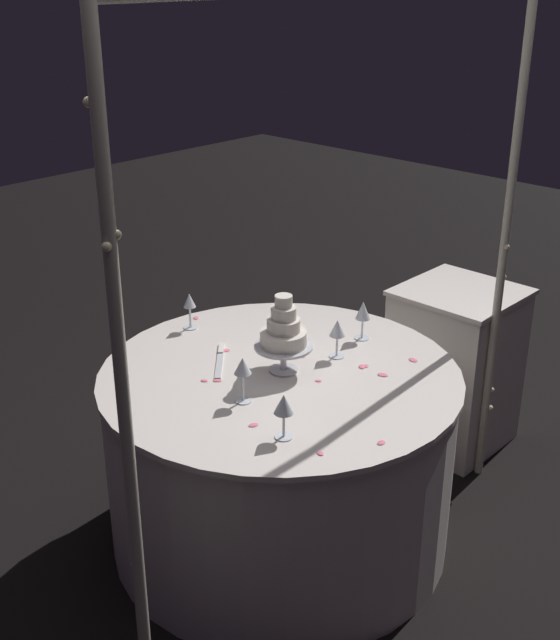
% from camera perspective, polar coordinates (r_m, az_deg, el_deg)
% --- Properties ---
extents(ground_plane, '(12.00, 12.00, 0.00)m').
position_cam_1_polar(ground_plane, '(3.47, 0.00, -14.63)').
color(ground_plane, black).
extents(decorative_arch, '(1.96, 0.06, 2.11)m').
position_cam_1_polar(decorative_arch, '(2.61, 5.80, 6.17)').
color(decorative_arch, '#B7B29E').
rests_on(decorative_arch, ground).
extents(main_table, '(1.37, 1.37, 0.74)m').
position_cam_1_polar(main_table, '(3.25, 0.00, -9.49)').
color(main_table, silver).
rests_on(main_table, ground).
extents(side_table, '(0.51, 0.51, 0.78)m').
position_cam_1_polar(side_table, '(3.97, 12.05, -3.19)').
color(side_table, silver).
rests_on(side_table, ground).
extents(tiered_cake, '(0.22, 0.22, 0.31)m').
position_cam_1_polar(tiered_cake, '(3.01, 0.20, -0.89)').
color(tiered_cake, silver).
rests_on(tiered_cake, main_table).
extents(wine_glass_0, '(0.06, 0.06, 0.16)m').
position_cam_1_polar(wine_glass_0, '(3.31, 5.80, 0.56)').
color(wine_glass_0, silver).
rests_on(wine_glass_0, main_table).
extents(wine_glass_1, '(0.06, 0.06, 0.16)m').
position_cam_1_polar(wine_glass_1, '(3.41, -6.32, 1.18)').
color(wine_glass_1, silver).
rests_on(wine_glass_1, main_table).
extents(wine_glass_2, '(0.06, 0.06, 0.17)m').
position_cam_1_polar(wine_glass_2, '(2.82, -2.62, -3.39)').
color(wine_glass_2, silver).
rests_on(wine_glass_2, main_table).
extents(wine_glass_3, '(0.06, 0.06, 0.15)m').
position_cam_1_polar(wine_glass_3, '(3.15, 4.02, -0.69)').
color(wine_glass_3, silver).
rests_on(wine_glass_3, main_table).
extents(wine_glass_4, '(0.07, 0.07, 0.16)m').
position_cam_1_polar(wine_glass_4, '(2.61, 0.26, -6.01)').
color(wine_glass_4, silver).
rests_on(wine_glass_4, main_table).
extents(cake_knife, '(0.23, 0.22, 0.01)m').
position_cam_1_polar(cake_knife, '(3.17, -4.20, -2.66)').
color(cake_knife, silver).
rests_on(cake_knife, main_table).
extents(rose_petal_0, '(0.03, 0.03, 0.00)m').
position_cam_1_polar(rose_petal_0, '(3.02, -5.29, -4.22)').
color(rose_petal_0, '#EA6B84').
rests_on(rose_petal_0, main_table).
extents(rose_petal_1, '(0.04, 0.03, 0.00)m').
position_cam_1_polar(rose_petal_1, '(2.73, -1.86, -7.32)').
color(rose_petal_1, '#EA6B84').
rests_on(rose_petal_1, main_table).
extents(rose_petal_2, '(0.03, 0.03, 0.00)m').
position_cam_1_polar(rose_petal_2, '(3.07, 6.99, -3.79)').
color(rose_petal_2, '#EA6B84').
rests_on(rose_petal_2, main_table).
extents(rose_petal_3, '(0.05, 0.04, 0.00)m').
position_cam_1_polar(rose_petal_3, '(3.24, -3.85, -2.12)').
color(rose_petal_3, '#EA6B84').
rests_on(rose_petal_3, main_table).
extents(rose_petal_4, '(0.03, 0.03, 0.00)m').
position_cam_1_polar(rose_petal_4, '(3.13, 6.00, -3.20)').
color(rose_petal_4, '#EA6B84').
rests_on(rose_petal_4, main_table).
extents(rose_petal_5, '(0.03, 0.03, 0.00)m').
position_cam_1_polar(rose_petal_5, '(3.25, -0.01, -2.02)').
color(rose_petal_5, '#EA6B84').
rests_on(rose_petal_5, main_table).
extents(rose_petal_6, '(0.04, 0.04, 0.00)m').
position_cam_1_polar(rose_petal_6, '(3.02, -4.39, -4.22)').
color(rose_petal_6, '#EA6B84').
rests_on(rose_petal_6, main_table).
extents(rose_petal_7, '(0.04, 0.04, 0.00)m').
position_cam_1_polar(rose_petal_7, '(3.12, 5.74, -3.24)').
color(rose_petal_7, '#EA6B84').
rests_on(rose_petal_7, main_table).
extents(rose_petal_8, '(0.03, 0.04, 0.00)m').
position_cam_1_polar(rose_petal_8, '(3.07, 7.20, -3.80)').
color(rose_petal_8, '#EA6B84').
rests_on(rose_petal_8, main_table).
extents(rose_petal_9, '(0.03, 0.03, 0.00)m').
position_cam_1_polar(rose_petal_9, '(2.59, 2.82, -9.25)').
color(rose_petal_9, '#EA6B84').
rests_on(rose_petal_9, main_table).
extents(rose_petal_10, '(0.03, 0.03, 0.00)m').
position_cam_1_polar(rose_petal_10, '(3.19, 1.51, -2.55)').
color(rose_petal_10, '#EA6B84').
rests_on(rose_petal_10, main_table).
extents(rose_petal_11, '(0.04, 0.05, 0.00)m').
position_cam_1_polar(rose_petal_11, '(3.20, 9.26, -2.76)').
color(rose_petal_11, '#EA6B84').
rests_on(rose_petal_11, main_table).
extents(rose_petal_12, '(0.03, 0.03, 0.00)m').
position_cam_1_polar(rose_petal_12, '(3.19, 1.48, -2.54)').
color(rose_petal_12, '#EA6B84').
rests_on(rose_petal_12, main_table).
extents(rose_petal_13, '(0.04, 0.04, 0.00)m').
position_cam_1_polar(rose_petal_13, '(3.54, -5.88, 0.15)').
color(rose_petal_13, '#EA6B84').
rests_on(rose_petal_13, main_table).
extents(rose_petal_14, '(0.03, 0.02, 0.00)m').
position_cam_1_polar(rose_petal_14, '(2.66, 7.07, -8.47)').
color(rose_petal_14, '#EA6B84').
rests_on(rose_petal_14, main_table).
extents(rose_petal_15, '(0.03, 0.03, 0.00)m').
position_cam_1_polar(rose_petal_15, '(3.01, 2.68, -4.25)').
color(rose_petal_15, '#EA6B84').
rests_on(rose_petal_15, main_table).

